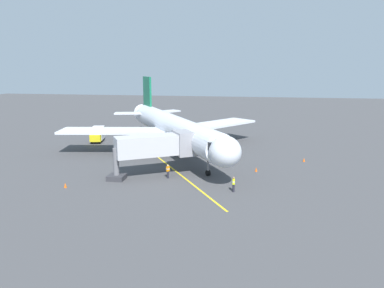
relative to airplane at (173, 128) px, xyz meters
The scene contains 11 objects.
ground_plane 4.49m from the airplane, 137.01° to the right, with size 220.00×220.00×0.00m, color #424244.
apron_lead_in_line 7.41m from the airplane, 91.34° to the left, with size 0.24×40.00×0.01m, color yellow.
airplane is the anchor object (origin of this frame).
jet_bridge 12.50m from the airplane, 95.70° to the left, with size 10.73×7.86×5.40m.
ground_crew_marshaller 20.71m from the airplane, 121.44° to the left, with size 0.30×0.43×1.71m.
ground_crew_wing_walker 14.24m from the airplane, 100.01° to the left, with size 0.44×0.47×1.71m.
ground_crew_loader 8.47m from the airplane, 41.18° to the right, with size 0.46×0.37×1.71m.
box_truck_near_nose 16.79m from the airplane, 21.85° to the right, with size 2.95×4.92×2.62m.
safety_cone_nose_left 16.23m from the airplane, 145.95° to the left, with size 0.32×0.32×0.55m, color #F2590F.
safety_cone_nose_right 21.23m from the airplane, 66.82° to the left, with size 0.32×0.32×0.55m, color #F2590F.
safety_cone_wing_port 20.36m from the airplane, behind, with size 0.32×0.32×0.55m, color #F2590F.
Camera 1 is at (-11.38, 58.46, 13.60)m, focal length 35.30 mm.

